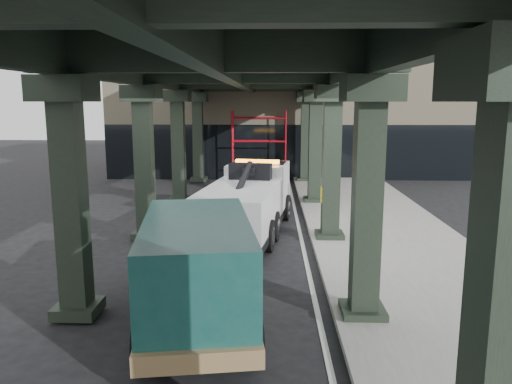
# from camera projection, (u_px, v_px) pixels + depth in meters

# --- Properties ---
(ground) EXTENTS (90.00, 90.00, 0.00)m
(ground) POSITION_uv_depth(u_px,v_px,m) (247.00, 259.00, 14.43)
(ground) COLOR black
(ground) RESTS_ON ground
(sidewalk) EXTENTS (5.00, 40.00, 0.15)m
(sidewalk) POSITION_uv_depth(u_px,v_px,m) (388.00, 239.00, 16.26)
(sidewalk) COLOR gray
(sidewalk) RESTS_ON ground
(lane_stripe) EXTENTS (0.12, 38.00, 0.01)m
(lane_stripe) POSITION_uv_depth(u_px,v_px,m) (302.00, 241.00, 16.35)
(lane_stripe) COLOR silver
(lane_stripe) RESTS_ON ground
(viaduct) EXTENTS (7.40, 32.00, 6.40)m
(viaduct) POSITION_uv_depth(u_px,v_px,m) (237.00, 70.00, 15.44)
(viaduct) COLOR black
(viaduct) RESTS_ON ground
(building) EXTENTS (22.00, 10.00, 8.00)m
(building) POSITION_uv_depth(u_px,v_px,m) (291.00, 109.00, 33.33)
(building) COLOR #C6B793
(building) RESTS_ON ground
(scaffolding) EXTENTS (3.08, 0.88, 4.00)m
(scaffolding) POSITION_uv_depth(u_px,v_px,m) (259.00, 144.00, 28.46)
(scaffolding) COLOR red
(scaffolding) RESTS_ON ground
(tow_truck) EXTENTS (3.17, 7.83, 2.50)m
(tow_truck) POSITION_uv_depth(u_px,v_px,m) (249.00, 199.00, 17.13)
(tow_truck) COLOR black
(tow_truck) RESTS_ON ground
(towed_van) EXTENTS (2.90, 5.78, 2.24)m
(towed_van) POSITION_uv_depth(u_px,v_px,m) (197.00, 267.00, 10.10)
(towed_van) COLOR #134642
(towed_van) RESTS_ON ground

